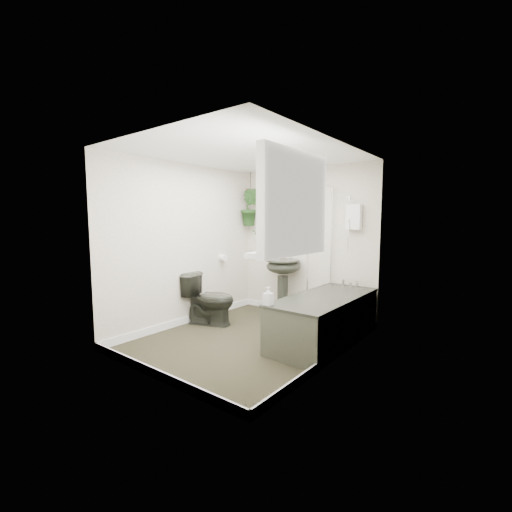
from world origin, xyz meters
The scene contains 22 objects.
floor centered at (0.00, 0.00, -0.01)m, with size 2.30×2.80×0.02m, color black.
ceiling centered at (0.00, 0.00, 2.31)m, with size 2.30×2.80×0.02m, color white.
wall_back centered at (0.00, 1.41, 1.15)m, with size 2.30×0.02×2.30m, color beige.
wall_front centered at (0.00, -1.41, 1.15)m, with size 2.30×0.02×2.30m, color beige.
wall_left centered at (-1.16, 0.00, 1.15)m, with size 0.02×2.80×2.30m, color beige.
wall_right centered at (1.16, 0.00, 1.15)m, with size 0.02×2.80×2.30m, color beige.
skirting centered at (0.00, 0.00, 0.05)m, with size 2.30×2.80×0.10m, color white.
bathtub centered at (0.80, 0.50, 0.29)m, with size 0.72×1.72×0.58m, color black, non-canonical shape.
bath_screen centered at (0.47, 0.99, 1.28)m, with size 0.04×0.72×1.40m, color silver, non-canonical shape.
shower_box centered at (0.80, 1.34, 1.55)m, with size 0.20×0.10×0.35m, color white.
oval_mirror centered at (-0.26, 1.37, 1.50)m, with size 0.46×0.03×0.62m, color tan.
wall_sconce centered at (-0.66, 1.36, 1.40)m, with size 0.04×0.04×0.22m, color black.
toilet_roll_holder centered at (-1.10, 0.70, 0.90)m, with size 0.11×0.11×0.11m, color white.
window_recess centered at (1.09, -0.70, 1.65)m, with size 0.08×1.00×0.90m, color white.
window_sill centered at (1.02, -0.70, 1.23)m, with size 0.18×1.00×0.04m, color white.
window_blinds centered at (1.04, -0.70, 1.65)m, with size 0.01×0.86×0.76m, color white.
toilet centered at (-0.85, 0.15, 0.37)m, with size 0.42×0.73×0.74m, color black.
pedestal_sink centered at (-0.26, 1.17, 0.45)m, with size 0.53×0.45×0.89m, color black, non-canonical shape.
sill_plant centered at (0.97, -0.97, 1.37)m, with size 0.21×0.18×0.23m, color black.
hanging_plant centered at (-0.97, 1.25, 1.71)m, with size 0.34×0.27×0.61m, color black.
soap_bottle centered at (0.51, -0.29, 0.68)m, with size 0.09×0.09×0.20m, color black.
hanging_pot centered at (-0.97, 1.25, 1.96)m, with size 0.16×0.16×0.12m, color brown.
Camera 1 is at (2.66, -3.27, 1.52)m, focal length 24.00 mm.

